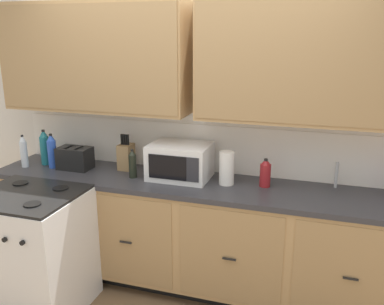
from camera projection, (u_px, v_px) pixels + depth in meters
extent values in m
plane|color=brown|center=(177.00, 305.00, 3.27)|extent=(8.26, 8.26, 0.00)
cube|color=white|center=(200.00, 142.00, 3.52)|extent=(4.50, 0.05, 2.35)
cube|color=white|center=(199.00, 148.00, 3.51)|extent=(3.30, 0.01, 0.40)
cube|color=tan|center=(94.00, 58.00, 3.40)|extent=(1.60, 0.34, 0.87)
cube|color=#A58052|center=(83.00, 59.00, 3.24)|extent=(1.57, 0.01, 0.82)
cube|color=tan|center=(309.00, 62.00, 2.91)|extent=(1.60, 0.34, 0.87)
cube|color=#A58052|center=(308.00, 63.00, 2.74)|extent=(1.57, 0.01, 0.82)
cube|color=black|center=(190.00, 277.00, 3.56)|extent=(3.24, 0.48, 0.10)
cube|color=tan|center=(188.00, 231.00, 3.41)|extent=(3.30, 0.60, 0.79)
cube|color=#A88354|center=(37.00, 227.00, 3.50)|extent=(0.76, 0.01, 0.73)
cube|color=black|center=(36.00, 228.00, 3.49)|extent=(0.10, 0.01, 0.01)
cube|color=#A88354|center=(126.00, 241.00, 3.26)|extent=(0.76, 0.01, 0.73)
cube|color=black|center=(126.00, 242.00, 3.24)|extent=(0.10, 0.01, 0.01)
cube|color=#A88354|center=(229.00, 258.00, 3.01)|extent=(0.76, 0.01, 0.73)
cube|color=black|center=(229.00, 259.00, 3.00)|extent=(0.10, 0.01, 0.01)
cube|color=#A88354|center=(351.00, 277.00, 2.77)|extent=(0.76, 0.01, 0.73)
cube|color=black|center=(351.00, 279.00, 2.76)|extent=(0.10, 0.01, 0.01)
cube|color=#333338|center=(188.00, 184.00, 3.30)|extent=(3.33, 0.63, 0.04)
cube|color=#A8AAAF|center=(335.00, 198.00, 3.00)|extent=(0.56, 0.38, 0.02)
cube|color=white|center=(33.00, 253.00, 3.15)|extent=(0.76, 0.66, 0.92)
cube|color=black|center=(26.00, 195.00, 3.02)|extent=(0.74, 0.65, 0.02)
cylinder|color=black|center=(32.00, 204.00, 2.82)|extent=(0.12, 0.12, 0.01)
cylinder|color=black|center=(20.00, 183.00, 3.21)|extent=(0.12, 0.12, 0.01)
cylinder|color=black|center=(60.00, 188.00, 3.11)|extent=(0.12, 0.12, 0.01)
cylinder|color=black|center=(4.00, 240.00, 2.73)|extent=(0.03, 0.02, 0.03)
cylinder|color=black|center=(22.00, 243.00, 2.69)|extent=(0.03, 0.02, 0.03)
cube|color=white|center=(180.00, 161.00, 3.34)|extent=(0.48, 0.36, 0.28)
cube|color=black|center=(167.00, 167.00, 3.18)|extent=(0.31, 0.01, 0.19)
cube|color=#28282D|center=(193.00, 170.00, 3.13)|extent=(0.10, 0.01, 0.19)
cube|color=black|center=(75.00, 158.00, 3.58)|extent=(0.28, 0.18, 0.19)
cube|color=black|center=(69.00, 147.00, 3.57)|extent=(0.02, 0.13, 0.01)
cube|color=black|center=(79.00, 148.00, 3.54)|extent=(0.02, 0.13, 0.01)
cube|color=#9C794E|center=(126.00, 157.00, 3.56)|extent=(0.11, 0.14, 0.22)
cylinder|color=black|center=(122.00, 139.00, 3.52)|extent=(0.02, 0.02, 0.09)
cylinder|color=black|center=(124.00, 139.00, 3.52)|extent=(0.02, 0.02, 0.09)
cylinder|color=black|center=(126.00, 140.00, 3.51)|extent=(0.02, 0.02, 0.09)
cylinder|color=black|center=(128.00, 140.00, 3.50)|extent=(0.02, 0.02, 0.09)
cylinder|color=#B2B5BA|center=(336.00, 175.00, 3.13)|extent=(0.02, 0.02, 0.20)
cylinder|color=white|center=(227.00, 168.00, 3.20)|extent=(0.12, 0.12, 0.26)
cylinder|color=maroon|center=(265.00, 175.00, 3.16)|extent=(0.08, 0.08, 0.18)
cone|color=maroon|center=(266.00, 162.00, 3.13)|extent=(0.07, 0.07, 0.04)
cylinder|color=black|center=(266.00, 160.00, 3.13)|extent=(0.03, 0.03, 0.02)
cylinder|color=black|center=(133.00, 166.00, 3.36)|extent=(0.06, 0.06, 0.19)
cone|color=black|center=(132.00, 152.00, 3.33)|extent=(0.06, 0.06, 0.05)
cylinder|color=black|center=(132.00, 150.00, 3.32)|extent=(0.02, 0.02, 0.02)
cylinder|color=silver|center=(24.00, 154.00, 3.63)|extent=(0.06, 0.06, 0.23)
cone|color=silver|center=(22.00, 138.00, 3.59)|extent=(0.06, 0.06, 0.06)
cylinder|color=black|center=(22.00, 136.00, 3.58)|extent=(0.02, 0.02, 0.02)
cylinder|color=blue|center=(52.00, 154.00, 3.61)|extent=(0.08, 0.08, 0.24)
cone|color=blue|center=(51.00, 137.00, 3.56)|extent=(0.07, 0.07, 0.06)
cylinder|color=black|center=(50.00, 135.00, 3.56)|extent=(0.03, 0.03, 0.02)
cylinder|color=#1E707A|center=(45.00, 151.00, 3.70)|extent=(0.08, 0.08, 0.25)
cone|color=#1E707A|center=(43.00, 133.00, 3.65)|extent=(0.07, 0.07, 0.06)
cylinder|color=black|center=(43.00, 131.00, 3.65)|extent=(0.03, 0.03, 0.02)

